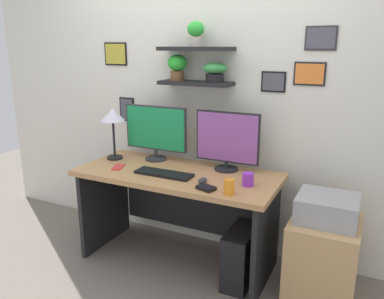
% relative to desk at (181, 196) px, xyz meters
% --- Properties ---
extents(ground_plane, '(8.00, 8.00, 0.00)m').
position_rel_desk_xyz_m(ground_plane, '(0.00, -0.05, -0.54)').
color(ground_plane, '#70665B').
extents(back_wall_assembly, '(4.40, 0.24, 2.70)m').
position_rel_desk_xyz_m(back_wall_assembly, '(0.00, 0.38, 0.82)').
color(back_wall_assembly, silver).
rests_on(back_wall_assembly, ground).
extents(desk, '(1.53, 0.68, 0.75)m').
position_rel_desk_xyz_m(desk, '(0.00, 0.00, 0.00)').
color(desk, tan).
rests_on(desk, ground).
extents(monitor_left, '(0.56, 0.18, 0.45)m').
position_rel_desk_xyz_m(monitor_left, '(-0.31, 0.16, 0.46)').
color(monitor_left, '#2D2D33').
rests_on(monitor_left, desk).
extents(monitor_right, '(0.50, 0.18, 0.45)m').
position_rel_desk_xyz_m(monitor_right, '(0.31, 0.16, 0.45)').
color(monitor_right, black).
rests_on(monitor_right, desk).
extents(keyboard, '(0.44, 0.14, 0.02)m').
position_rel_desk_xyz_m(keyboard, '(-0.06, -0.16, 0.22)').
color(keyboard, black).
rests_on(keyboard, desk).
extents(computer_mouse, '(0.06, 0.09, 0.03)m').
position_rel_desk_xyz_m(computer_mouse, '(0.27, -0.18, 0.23)').
color(computer_mouse, '#2D2D33').
rests_on(computer_mouse, desk).
extents(desk_lamp, '(0.20, 0.20, 0.43)m').
position_rel_desk_xyz_m(desk_lamp, '(-0.64, 0.03, 0.56)').
color(desk_lamp, black).
rests_on(desk_lamp, desk).
extents(cell_phone, '(0.11, 0.15, 0.01)m').
position_rel_desk_xyz_m(cell_phone, '(-0.46, -0.16, 0.22)').
color(cell_phone, red).
rests_on(cell_phone, desk).
extents(coffee_mug, '(0.08, 0.08, 0.09)m').
position_rel_desk_xyz_m(coffee_mug, '(0.57, -0.10, 0.26)').
color(coffee_mug, purple).
rests_on(coffee_mug, desk).
extents(pen_cup, '(0.07, 0.07, 0.10)m').
position_rel_desk_xyz_m(pen_cup, '(0.51, -0.30, 0.26)').
color(pen_cup, orange).
rests_on(pen_cup, desk).
extents(scissors_tray, '(0.14, 0.11, 0.02)m').
position_rel_desk_xyz_m(scissors_tray, '(0.34, -0.29, 0.23)').
color(scissors_tray, black).
rests_on(scissors_tray, desk).
extents(drawer_cabinet, '(0.44, 0.50, 0.56)m').
position_rel_desk_xyz_m(drawer_cabinet, '(1.09, -0.02, -0.25)').
color(drawer_cabinet, tan).
rests_on(drawer_cabinet, ground).
extents(printer, '(0.38, 0.34, 0.17)m').
position_rel_desk_xyz_m(printer, '(1.09, -0.02, 0.11)').
color(printer, '#9E9EA3').
rests_on(printer, drawer_cabinet).
extents(computer_tower_right, '(0.18, 0.40, 0.41)m').
position_rel_desk_xyz_m(computer_tower_right, '(0.54, -0.10, -0.33)').
color(computer_tower_right, black).
rests_on(computer_tower_right, ground).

